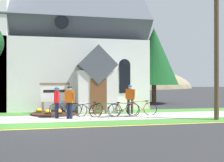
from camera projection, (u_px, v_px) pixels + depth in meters
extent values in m
plane|color=#2B2B2D|center=(42.00, 114.00, 15.61)|extent=(140.00, 140.00, 0.00)
cube|color=#B7B5AD|center=(63.00, 118.00, 13.91)|extent=(32.00, 2.66, 0.01)
cube|color=#427F33|center=(63.00, 124.00, 11.89)|extent=(32.00, 1.47, 0.01)
cube|color=#427F33|center=(62.00, 113.00, 16.11)|extent=(24.00, 1.83, 0.01)
cube|color=yellow|center=(64.00, 128.00, 11.02)|extent=(28.00, 0.16, 0.01)
cube|color=white|center=(61.00, 76.00, 21.56)|extent=(11.93, 9.30, 4.77)
cube|color=#4C515B|center=(61.00, 29.00, 21.57)|extent=(12.43, 9.47, 9.47)
cube|color=white|center=(97.00, 92.00, 16.66)|extent=(2.40, 1.60, 2.60)
cube|color=#4C515B|center=(97.00, 65.00, 16.66)|extent=(2.40, 1.80, 2.40)
cube|color=brown|center=(99.00, 96.00, 15.85)|extent=(1.00, 0.06, 2.10)
cube|color=black|center=(125.00, 79.00, 17.82)|extent=(0.76, 0.06, 1.90)
cone|color=black|center=(125.00, 65.00, 17.83)|extent=(0.80, 0.06, 0.80)
cylinder|color=black|center=(62.00, 22.00, 16.98)|extent=(0.90, 0.06, 0.90)
cube|color=#7F6047|center=(43.00, 108.00, 15.84)|extent=(0.12, 0.12, 0.72)
cube|color=#7F6047|center=(66.00, 107.00, 16.23)|extent=(0.12, 0.12, 0.72)
cube|color=white|center=(55.00, 93.00, 16.04)|extent=(1.67, 0.21, 1.01)
cube|color=#7F6047|center=(55.00, 84.00, 16.04)|extent=(1.79, 0.26, 0.12)
cube|color=black|center=(55.00, 91.00, 15.99)|extent=(1.33, 0.12, 0.16)
cylinder|color=#382319|center=(55.00, 113.00, 15.56)|extent=(2.74, 2.74, 0.10)
ellipsoid|color=red|center=(69.00, 110.00, 15.77)|extent=(0.36, 0.36, 0.24)
ellipsoid|color=#CC338C|center=(60.00, 110.00, 16.03)|extent=(0.36, 0.36, 0.24)
ellipsoid|color=gold|center=(39.00, 110.00, 15.76)|extent=(0.36, 0.36, 0.24)
ellipsoid|color=gold|center=(48.00, 112.00, 15.04)|extent=(0.36, 0.36, 0.24)
ellipsoid|color=gold|center=(59.00, 112.00, 15.04)|extent=(0.36, 0.36, 0.24)
torus|color=black|center=(96.00, 111.00, 14.28)|extent=(0.72, 0.04, 0.72)
torus|color=black|center=(114.00, 111.00, 14.49)|extent=(0.72, 0.04, 0.72)
cylinder|color=#19723F|center=(108.00, 108.00, 14.42)|extent=(0.54, 0.04, 0.46)
cylinder|color=#19723F|center=(106.00, 104.00, 14.39)|extent=(0.74, 0.04, 0.04)
cylinder|color=#19723F|center=(101.00, 108.00, 14.34)|extent=(0.25, 0.04, 0.44)
cylinder|color=#19723F|center=(99.00, 111.00, 14.32)|extent=(0.40, 0.04, 0.09)
cylinder|color=#19723F|center=(97.00, 107.00, 14.29)|extent=(0.21, 0.04, 0.39)
cylinder|color=#19723F|center=(113.00, 107.00, 14.48)|extent=(0.12, 0.04, 0.38)
ellipsoid|color=black|center=(99.00, 103.00, 14.31)|extent=(0.24, 0.08, 0.05)
cylinder|color=silver|center=(112.00, 103.00, 14.47)|extent=(0.44, 0.03, 0.03)
cylinder|color=silver|center=(103.00, 112.00, 14.36)|extent=(0.18, 0.02, 0.18)
torus|color=black|center=(75.00, 110.00, 14.82)|extent=(0.74, 0.05, 0.74)
torus|color=black|center=(56.00, 110.00, 14.63)|extent=(0.74, 0.05, 0.74)
cylinder|color=#194CA5|center=(62.00, 107.00, 14.70)|extent=(0.56, 0.04, 0.47)
cylinder|color=#194CA5|center=(65.00, 103.00, 14.72)|extent=(0.77, 0.05, 0.05)
cylinder|color=#194CA5|center=(69.00, 107.00, 14.77)|extent=(0.26, 0.04, 0.47)
cylinder|color=#194CA5|center=(71.00, 110.00, 14.79)|extent=(0.42, 0.04, 0.09)
cylinder|color=#194CA5|center=(73.00, 106.00, 14.81)|extent=(0.22, 0.04, 0.42)
cylinder|color=#194CA5|center=(57.00, 106.00, 14.64)|extent=(0.12, 0.04, 0.40)
ellipsoid|color=black|center=(72.00, 102.00, 14.79)|extent=(0.24, 0.08, 0.05)
cylinder|color=silver|center=(58.00, 103.00, 14.65)|extent=(0.44, 0.03, 0.03)
cylinder|color=silver|center=(67.00, 111.00, 14.75)|extent=(0.18, 0.02, 0.18)
torus|color=black|center=(98.00, 109.00, 15.13)|extent=(0.67, 0.31, 0.71)
torus|color=black|center=(81.00, 110.00, 14.54)|extent=(0.67, 0.31, 0.71)
cylinder|color=black|center=(87.00, 107.00, 14.74)|extent=(0.54, 0.25, 0.42)
cylinder|color=black|center=(89.00, 103.00, 14.81)|extent=(0.74, 0.34, 0.08)
cylinder|color=black|center=(93.00, 107.00, 14.96)|extent=(0.26, 0.14, 0.46)
cylinder|color=black|center=(95.00, 110.00, 15.01)|extent=(0.41, 0.20, 0.09)
cylinder|color=black|center=(96.00, 106.00, 15.08)|extent=(0.22, 0.12, 0.41)
cylinder|color=black|center=(82.00, 107.00, 14.56)|extent=(0.12, 0.08, 0.35)
ellipsoid|color=black|center=(95.00, 102.00, 15.03)|extent=(0.25, 0.17, 0.05)
cylinder|color=silver|center=(83.00, 104.00, 14.59)|extent=(0.42, 0.20, 0.03)
cylinder|color=silver|center=(91.00, 111.00, 14.90)|extent=(0.17, 0.09, 0.18)
torus|color=black|center=(115.00, 110.00, 14.75)|extent=(0.72, 0.20, 0.73)
torus|color=black|center=(133.00, 110.00, 14.74)|extent=(0.72, 0.20, 0.73)
cylinder|color=#A51E19|center=(127.00, 107.00, 14.74)|extent=(0.55, 0.16, 0.43)
cylinder|color=#A51E19|center=(125.00, 103.00, 14.75)|extent=(0.75, 0.20, 0.07)
cylinder|color=#A51E19|center=(120.00, 107.00, 14.75)|extent=(0.26, 0.09, 0.45)
cylinder|color=#A51E19|center=(119.00, 110.00, 14.75)|extent=(0.41, 0.13, 0.09)
cylinder|color=#A51E19|center=(117.00, 106.00, 14.75)|extent=(0.22, 0.08, 0.40)
cylinder|color=#A51E19|center=(133.00, 107.00, 14.74)|extent=(0.12, 0.06, 0.36)
ellipsoid|color=black|center=(118.00, 102.00, 14.75)|extent=(0.25, 0.13, 0.05)
cylinder|color=silver|center=(132.00, 103.00, 14.74)|extent=(0.44, 0.12, 0.03)
cylinder|color=silver|center=(122.00, 111.00, 14.75)|extent=(0.18, 0.06, 0.18)
torus|color=black|center=(150.00, 109.00, 15.13)|extent=(0.73, 0.26, 0.75)
torus|color=black|center=(132.00, 109.00, 15.23)|extent=(0.73, 0.26, 0.75)
cylinder|color=orange|center=(138.00, 106.00, 15.20)|extent=(0.54, 0.20, 0.49)
cylinder|color=orange|center=(140.00, 102.00, 15.19)|extent=(0.74, 0.26, 0.07)
cylinder|color=orange|center=(145.00, 106.00, 15.16)|extent=(0.26, 0.11, 0.50)
cylinder|color=orange|center=(147.00, 109.00, 15.15)|extent=(0.41, 0.16, 0.09)
cylinder|color=orange|center=(149.00, 105.00, 15.14)|extent=(0.22, 0.10, 0.45)
cylinder|color=orange|center=(133.00, 105.00, 15.23)|extent=(0.12, 0.07, 0.41)
ellipsoid|color=black|center=(147.00, 101.00, 15.15)|extent=(0.25, 0.15, 0.05)
cylinder|color=silver|center=(134.00, 101.00, 15.22)|extent=(0.43, 0.16, 0.03)
cylinder|color=silver|center=(143.00, 110.00, 15.17)|extent=(0.18, 0.07, 0.18)
cylinder|color=#191E38|center=(57.00, 111.00, 13.87)|extent=(0.15, 0.15, 0.81)
cylinder|color=#191E38|center=(57.00, 110.00, 14.00)|extent=(0.15, 0.15, 0.81)
cube|color=red|center=(57.00, 97.00, 13.94)|extent=(0.30, 0.49, 0.59)
sphere|color=#936B51|center=(57.00, 90.00, 13.94)|extent=(0.21, 0.21, 0.21)
ellipsoid|color=#1E59B2|center=(57.00, 88.00, 13.94)|extent=(0.31, 0.28, 0.15)
cylinder|color=red|center=(55.00, 97.00, 13.66)|extent=(0.09, 0.16, 0.54)
cylinder|color=red|center=(59.00, 96.00, 14.21)|extent=(0.09, 0.24, 0.54)
cylinder|color=#191E38|center=(71.00, 111.00, 13.64)|extent=(0.15, 0.15, 0.84)
cylinder|color=#191E38|center=(68.00, 111.00, 13.72)|extent=(0.15, 0.15, 0.84)
cube|color=#E55914|center=(70.00, 97.00, 13.68)|extent=(0.50, 0.45, 0.61)
sphere|color=beige|center=(70.00, 89.00, 13.68)|extent=(0.22, 0.22, 0.22)
ellipsoid|color=black|center=(70.00, 87.00, 13.68)|extent=(0.35, 0.35, 0.15)
cylinder|color=#E55914|center=(74.00, 96.00, 13.52)|extent=(0.09, 0.23, 0.56)
cylinder|color=#E55914|center=(66.00, 96.00, 13.84)|extent=(0.09, 0.09, 0.55)
cylinder|color=#2D2D33|center=(132.00, 107.00, 15.76)|extent=(0.15, 0.15, 0.86)
cylinder|color=#2D2D33|center=(128.00, 107.00, 15.89)|extent=(0.15, 0.15, 0.86)
cube|color=#E55914|center=(130.00, 94.00, 15.83)|extent=(0.49, 0.48, 0.62)
sphere|color=beige|center=(130.00, 87.00, 15.83)|extent=(0.22, 0.22, 0.22)
ellipsoid|color=#1E59B2|center=(130.00, 86.00, 15.83)|extent=(0.36, 0.36, 0.15)
cylinder|color=#E55914|center=(134.00, 94.00, 15.64)|extent=(0.09, 0.16, 0.57)
cylinder|color=#E55914|center=(126.00, 94.00, 16.02)|extent=(0.09, 0.15, 0.57)
cylinder|color=brown|center=(217.00, 32.00, 13.38)|extent=(0.24, 0.24, 8.85)
cylinder|color=#4C3823|center=(154.00, 94.00, 23.21)|extent=(0.39, 0.39, 1.65)
cone|color=#14471E|center=(154.00, 56.00, 23.22)|extent=(4.24, 4.24, 4.98)
ellipsoid|color=#847A5B|center=(57.00, 88.00, 76.95)|extent=(80.72, 51.11, 16.55)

